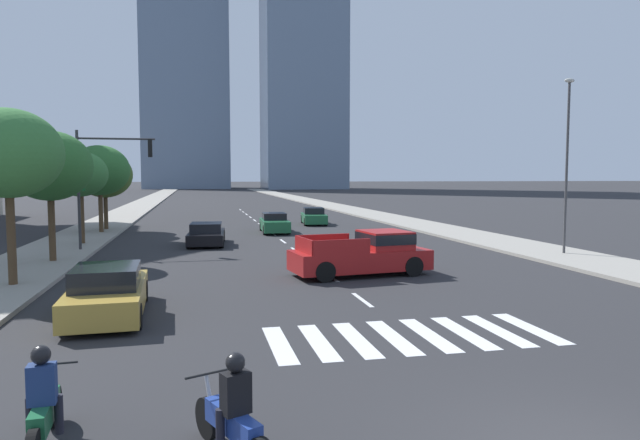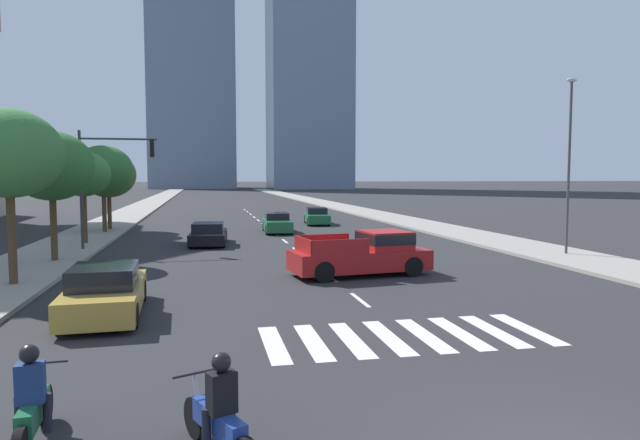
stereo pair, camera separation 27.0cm
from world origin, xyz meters
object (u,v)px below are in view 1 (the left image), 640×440
object	(u,v)px
motorcycle_lead	(44,408)
sedan_green_0	(274,223)
sedan_black_1	(206,235)
pickup_truck	(366,254)
traffic_signal_far	(107,169)
street_tree_nearest	(8,154)
street_tree_fifth	(105,175)
motorcycle_trailing	(233,418)
street_lamp_east	(567,154)
sedan_green_2	(314,217)
street_tree_fourth	(100,170)
street_tree_third	(80,174)
street_tree_second	(50,166)
sedan_gold_3	(108,293)

from	to	relation	value
motorcycle_lead	sedan_green_0	size ratio (longest dim) A/B	0.48
sedan_black_1	pickup_truck	bearing A→B (deg)	-148.02
traffic_signal_far	street_tree_nearest	world-z (taller)	traffic_signal_far
traffic_signal_far	street_tree_fifth	xyz separation A→B (m)	(-1.75, 11.17, -0.28)
motorcycle_trailing	sedan_green_0	bearing A→B (deg)	-32.41
street_lamp_east	street_tree_fifth	world-z (taller)	street_lamp_east
sedan_black_1	sedan_green_2	bearing A→B (deg)	-31.60
traffic_signal_far	street_tree_fourth	world-z (taller)	traffic_signal_far
pickup_truck	sedan_black_1	world-z (taller)	pickup_truck
street_tree_third	sedan_green_0	bearing A→B (deg)	24.31
street_tree_second	sedan_gold_3	bearing A→B (deg)	-70.00
motorcycle_trailing	street_tree_third	xyz separation A→B (m)	(-6.49, 25.22, 3.30)
sedan_gold_3	street_tree_fifth	xyz separation A→B (m)	(-3.69, 25.11, 3.23)
sedan_gold_3	street_tree_nearest	world-z (taller)	street_tree_nearest
pickup_truck	street_tree_nearest	size ratio (longest dim) A/B	0.93
sedan_green_0	street_lamp_east	world-z (taller)	street_lamp_east
motorcycle_trailing	traffic_signal_far	bearing A→B (deg)	-11.67
pickup_truck	sedan_gold_3	distance (m)	9.89
street_lamp_east	street_tree_fourth	xyz separation A→B (m)	(-23.07, 15.50, -0.68)
traffic_signal_far	motorcycle_trailing	bearing A→B (deg)	-78.12
sedan_gold_3	street_tree_fourth	size ratio (longest dim) A/B	0.85
motorcycle_lead	street_tree_nearest	size ratio (longest dim) A/B	0.36
motorcycle_trailing	traffic_signal_far	world-z (taller)	traffic_signal_far
sedan_black_1	traffic_signal_far	xyz separation A→B (m)	(-4.86, -1.74, 3.58)
street_lamp_east	street_tree_third	xyz separation A→B (m)	(-23.07, 9.12, -0.95)
motorcycle_trailing	pickup_truck	world-z (taller)	pickup_truck
pickup_truck	sedan_green_0	size ratio (longest dim) A/B	1.23
motorcycle_lead	motorcycle_trailing	distance (m)	2.67
sedan_green_0	street_tree_fourth	size ratio (longest dim) A/B	0.79
motorcycle_lead	sedan_black_1	xyz separation A→B (m)	(2.64, 23.38, -0.01)
pickup_truck	sedan_black_1	size ratio (longest dim) A/B	1.16
pickup_truck	sedan_green_2	world-z (taller)	pickup_truck
street_tree_third	pickup_truck	bearing A→B (deg)	-43.98
pickup_truck	street_tree_nearest	world-z (taller)	street_tree_nearest
sedan_black_1	traffic_signal_far	world-z (taller)	traffic_signal_far
sedan_gold_3	street_tree_fourth	world-z (taller)	street_tree_fourth
pickup_truck	street_tree_third	size ratio (longest dim) A/B	1.10
sedan_green_0	street_tree_third	size ratio (longest dim) A/B	0.89
pickup_truck	street_tree_nearest	xyz separation A→B (m)	(-12.41, 0.00, 3.71)
street_lamp_east	street_tree_nearest	size ratio (longest dim) A/B	1.39
sedan_green_0	sedan_green_2	distance (m)	7.00
motorcycle_trailing	street_tree_fourth	size ratio (longest dim) A/B	0.36
traffic_signal_far	street_lamp_east	bearing A→B (deg)	-16.77
street_tree_nearest	street_tree_second	distance (m)	5.48
street_tree_fourth	street_tree_nearest	bearing A→B (deg)	-90.00
sedan_green_0	sedan_gold_3	distance (m)	22.97
pickup_truck	street_tree_second	xyz separation A→B (m)	(-12.41, 5.47, 3.40)
pickup_truck	street_tree_second	distance (m)	13.98
street_lamp_east	street_tree_second	bearing A→B (deg)	173.53
motorcycle_trailing	street_lamp_east	world-z (taller)	street_lamp_east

